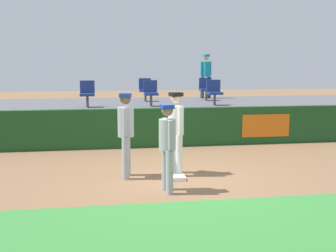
{
  "coord_description": "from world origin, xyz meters",
  "views": [
    {
      "loc": [
        -1.58,
        -8.42,
        2.44
      ],
      "look_at": [
        -0.09,
        1.09,
        1.0
      ],
      "focal_mm": 44.64,
      "sensor_mm": 36.0,
      "label": 1
    }
  ],
  "objects_px": {
    "first_base": "(175,177)",
    "seat_back_right": "(206,88)",
    "player_fielder_home": "(176,128)",
    "player_coach_visitor": "(126,129)",
    "seat_front_left": "(87,92)",
    "seat_front_center": "(151,92)",
    "seat_front_right": "(214,91)",
    "player_runner_visitor": "(167,142)",
    "seat_back_center": "(145,88)",
    "spectator_hooded": "(206,73)"
  },
  "relations": [
    {
      "from": "first_base",
      "to": "seat_back_center",
      "type": "relative_size",
      "value": 0.48
    },
    {
      "from": "player_coach_visitor",
      "to": "seat_back_center",
      "type": "height_order",
      "value": "seat_back_center"
    },
    {
      "from": "player_runner_visitor",
      "to": "seat_back_center",
      "type": "xyz_separation_m",
      "value": [
        0.37,
        7.66,
        0.56
      ]
    },
    {
      "from": "player_runner_visitor",
      "to": "seat_back_right",
      "type": "bearing_deg",
      "value": 153.95
    },
    {
      "from": "seat_back_right",
      "to": "player_runner_visitor",
      "type": "bearing_deg",
      "value": -109.16
    },
    {
      "from": "player_coach_visitor",
      "to": "player_runner_visitor",
      "type": "bearing_deg",
      "value": 39.8
    },
    {
      "from": "player_coach_visitor",
      "to": "seat_back_center",
      "type": "distance_m",
      "value": 6.59
    },
    {
      "from": "player_runner_visitor",
      "to": "seat_front_left",
      "type": "relative_size",
      "value": 2.01
    },
    {
      "from": "first_base",
      "to": "player_runner_visitor",
      "type": "relative_size",
      "value": 0.24
    },
    {
      "from": "seat_back_center",
      "to": "seat_front_left",
      "type": "relative_size",
      "value": 1.0
    },
    {
      "from": "seat_back_right",
      "to": "seat_front_center",
      "type": "xyz_separation_m",
      "value": [
        -2.29,
        -1.8,
        -0.0
      ]
    },
    {
      "from": "seat_front_left",
      "to": "seat_back_center",
      "type": "bearing_deg",
      "value": 41.53
    },
    {
      "from": "seat_front_center",
      "to": "seat_front_left",
      "type": "bearing_deg",
      "value": 179.99
    },
    {
      "from": "player_fielder_home",
      "to": "seat_back_right",
      "type": "distance_m",
      "value": 6.82
    },
    {
      "from": "player_fielder_home",
      "to": "seat_back_center",
      "type": "height_order",
      "value": "seat_back_center"
    },
    {
      "from": "first_base",
      "to": "seat_back_right",
      "type": "relative_size",
      "value": 0.48
    },
    {
      "from": "first_base",
      "to": "player_fielder_home",
      "type": "relative_size",
      "value": 0.22
    },
    {
      "from": "seat_back_center",
      "to": "spectator_hooded",
      "type": "distance_m",
      "value": 2.77
    },
    {
      "from": "seat_back_right",
      "to": "seat_back_center",
      "type": "height_order",
      "value": "same"
    },
    {
      "from": "seat_back_right",
      "to": "seat_front_left",
      "type": "height_order",
      "value": "same"
    },
    {
      "from": "player_fielder_home",
      "to": "seat_front_right",
      "type": "height_order",
      "value": "seat_front_right"
    },
    {
      "from": "seat_back_center",
      "to": "seat_front_center",
      "type": "relative_size",
      "value": 1.0
    },
    {
      "from": "player_fielder_home",
      "to": "seat_front_left",
      "type": "height_order",
      "value": "seat_front_left"
    },
    {
      "from": "player_coach_visitor",
      "to": "seat_front_right",
      "type": "distance_m",
      "value": 5.69
    },
    {
      "from": "seat_back_right",
      "to": "player_coach_visitor",
      "type": "bearing_deg",
      "value": -117.5
    },
    {
      "from": "seat_front_left",
      "to": "player_runner_visitor",
      "type": "bearing_deg",
      "value": -74.14
    },
    {
      "from": "player_coach_visitor",
      "to": "spectator_hooded",
      "type": "height_order",
      "value": "spectator_hooded"
    },
    {
      "from": "seat_back_right",
      "to": "seat_front_left",
      "type": "xyz_separation_m",
      "value": [
        -4.32,
        -1.8,
        -0.0
      ]
    },
    {
      "from": "player_fielder_home",
      "to": "player_coach_visitor",
      "type": "xyz_separation_m",
      "value": [
        -1.1,
        -0.07,
        0.0
      ]
    },
    {
      "from": "seat_front_left",
      "to": "seat_front_center",
      "type": "bearing_deg",
      "value": -0.01
    },
    {
      "from": "player_fielder_home",
      "to": "seat_front_left",
      "type": "relative_size",
      "value": 2.17
    },
    {
      "from": "player_runner_visitor",
      "to": "seat_front_center",
      "type": "height_order",
      "value": "seat_front_center"
    },
    {
      "from": "player_coach_visitor",
      "to": "spectator_hooded",
      "type": "relative_size",
      "value": 1.05
    },
    {
      "from": "first_base",
      "to": "seat_front_left",
      "type": "height_order",
      "value": "seat_front_left"
    },
    {
      "from": "seat_back_center",
      "to": "spectator_hooded",
      "type": "height_order",
      "value": "spectator_hooded"
    },
    {
      "from": "player_fielder_home",
      "to": "spectator_hooded",
      "type": "relative_size",
      "value": 1.05
    },
    {
      "from": "seat_back_center",
      "to": "player_fielder_home",
      "type": "bearing_deg",
      "value": -89.87
    },
    {
      "from": "seat_back_right",
      "to": "seat_front_right",
      "type": "distance_m",
      "value": 1.81
    },
    {
      "from": "player_fielder_home",
      "to": "seat_front_left",
      "type": "bearing_deg",
      "value": -171.26
    },
    {
      "from": "first_base",
      "to": "player_runner_visitor",
      "type": "height_order",
      "value": "player_runner_visitor"
    },
    {
      "from": "first_base",
      "to": "player_runner_visitor",
      "type": "xyz_separation_m",
      "value": [
        -0.31,
        -0.86,
        0.94
      ]
    },
    {
      "from": "seat_front_right",
      "to": "spectator_hooded",
      "type": "bearing_deg",
      "value": 81.72
    },
    {
      "from": "first_base",
      "to": "player_runner_visitor",
      "type": "bearing_deg",
      "value": -109.59
    },
    {
      "from": "first_base",
      "to": "seat_back_right",
      "type": "xyz_separation_m",
      "value": [
        2.35,
        6.8,
        1.5
      ]
    },
    {
      "from": "seat_front_left",
      "to": "seat_front_center",
      "type": "relative_size",
      "value": 1.0
    },
    {
      "from": "first_base",
      "to": "spectator_hooded",
      "type": "distance_m",
      "value": 8.46
    },
    {
      "from": "first_base",
      "to": "seat_front_left",
      "type": "xyz_separation_m",
      "value": [
        -1.97,
        5.0,
        1.5
      ]
    },
    {
      "from": "player_fielder_home",
      "to": "first_base",
      "type": "bearing_deg",
      "value": -26.47
    },
    {
      "from": "spectator_hooded",
      "to": "seat_back_center",
      "type": "bearing_deg",
      "value": 5.77
    },
    {
      "from": "seat_back_center",
      "to": "seat_front_left",
      "type": "bearing_deg",
      "value": -138.47
    }
  ]
}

